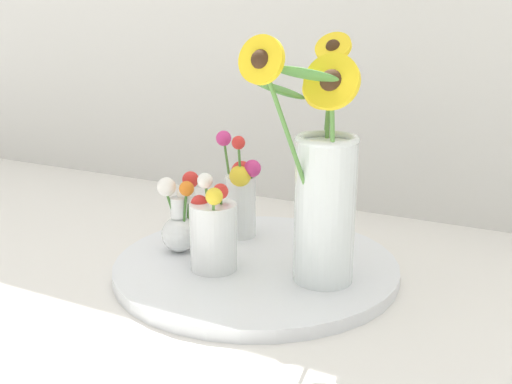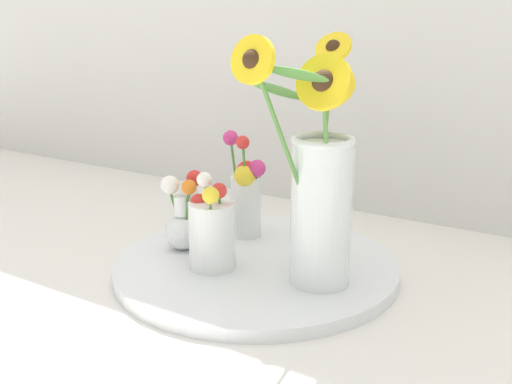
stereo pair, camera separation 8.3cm
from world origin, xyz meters
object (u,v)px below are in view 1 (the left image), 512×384
Objects in this scene: mason_jar_sunflowers at (322,187)px; vase_small_center at (213,232)px; serving_tray at (256,266)px; vase_small_back at (240,193)px; vase_bulb_right at (180,219)px.

vase_small_center is (-0.19, -0.04, -0.10)m from mason_jar_sunflowers.
vase_small_back is (-0.09, 0.10, 0.10)m from serving_tray.
vase_bulb_right is at bearing 179.54° from mason_jar_sunflowers.
vase_small_center is at bearing -77.40° from vase_small_back.
vase_small_center is at bearing -24.12° from vase_bulb_right.
mason_jar_sunflowers reaches higher than vase_small_back.
serving_tray is 3.46× the size of vase_bulb_right.
serving_tray is at bearing -49.15° from vase_small_back.
vase_bulb_right is (-0.15, -0.02, 0.08)m from serving_tray.
vase_bulb_right is (-0.29, 0.00, -0.10)m from mason_jar_sunflowers.
serving_tray is 1.26× the size of mason_jar_sunflowers.
mason_jar_sunflowers reaches higher than serving_tray.
mason_jar_sunflowers is (0.13, -0.02, 0.18)m from serving_tray.
vase_small_center is 0.81× the size of vase_small_back.
serving_tray is 2.43× the size of vase_small_back.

